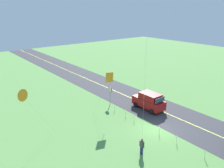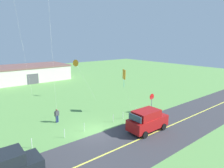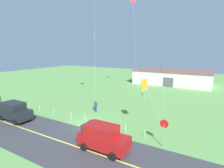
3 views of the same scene
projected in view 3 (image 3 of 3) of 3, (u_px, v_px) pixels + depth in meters
ground_plane at (87, 127)px, 20.80m from camera, size 120.00×120.00×0.10m
asphalt_road at (61, 141)px, 17.40m from camera, size 120.00×7.00×0.00m
road_centre_stripe at (61, 141)px, 17.40m from camera, size 120.00×0.16×0.00m
car_suv_foreground at (103, 137)px, 15.73m from camera, size 4.40×2.12×2.24m
car_parked_west_near at (15, 111)px, 22.44m from camera, size 4.40×2.12×2.24m
stop_sign at (164, 128)px, 16.09m from camera, size 0.76×0.08×2.56m
person_adult_near at (96, 106)px, 25.55m from camera, size 0.58×0.22×1.60m
kite_blue_mid at (133, 2)px, 33.72m from camera, size 2.03×0.73×18.30m
kite_yellow_high at (145, 86)px, 18.78m from camera, size 2.35×1.42×5.64m
kite_green_far at (162, 69)px, 27.92m from camera, size 1.81×3.88×6.17m
warehouse_distant at (173, 77)px, 46.64m from camera, size 18.36×10.20×3.50m
fence_post_0 at (40, 108)px, 25.71m from camera, size 0.05×0.05×0.90m
fence_post_1 at (54, 112)px, 24.29m from camera, size 0.05×0.05×0.90m
fence_post_2 at (71, 116)px, 22.79m from camera, size 0.05×0.05×0.90m
fence_post_3 at (85, 119)px, 21.71m from camera, size 0.05×0.05×0.90m
fence_post_4 at (113, 126)px, 19.81m from camera, size 0.05×0.05×0.90m
fence_post_5 at (125, 129)px, 19.07m from camera, size 0.05×0.05×0.90m
fence_post_6 at (145, 134)px, 18.01m from camera, size 0.05×0.05×0.90m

